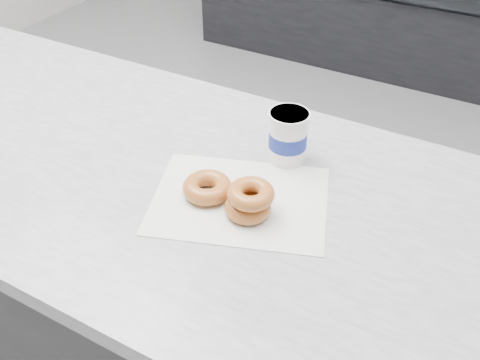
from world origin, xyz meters
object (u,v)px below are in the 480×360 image
at_px(counter, 113,275).
at_px(donut_stack, 249,201).
at_px(donut_single, 207,187).
at_px(coffee_cup, 288,136).

height_order(counter, donut_stack, donut_stack).
xyz_separation_m(counter, donut_single, (0.35, -0.02, 0.47)).
distance_m(counter, coffee_cup, 0.69).
bearing_deg(counter, donut_single, -4.07).
distance_m(donut_stack, coffee_cup, 0.20).
bearing_deg(donut_single, donut_stack, -5.51).
relative_size(counter, donut_stack, 25.90).
bearing_deg(coffee_cup, counter, -143.74).
relative_size(counter, donut_single, 31.13).
xyz_separation_m(donut_stack, coffee_cup, (-0.01, 0.20, 0.03)).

